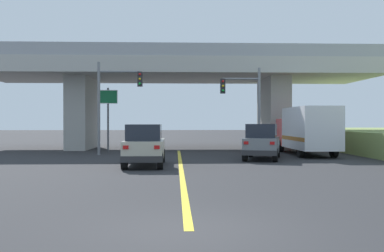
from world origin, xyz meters
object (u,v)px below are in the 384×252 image
at_px(suv_lead, 145,145).
at_px(box_truck, 307,130).
at_px(suv_crossing, 262,142).
at_px(traffic_signal_farside, 113,96).
at_px(traffic_signal_nearside, 246,100).
at_px(highway_sign, 108,105).

distance_m(suv_lead, box_truck, 12.00).
bearing_deg(box_truck, suv_crossing, -138.36).
bearing_deg(suv_lead, traffic_signal_farside, 109.26).
relative_size(suv_crossing, traffic_signal_nearside, 0.82).
bearing_deg(traffic_signal_farside, highway_sign, 103.29).
relative_size(suv_lead, suv_crossing, 0.97).
height_order(suv_crossing, box_truck, box_truck).
relative_size(traffic_signal_nearside, traffic_signal_farside, 0.94).
bearing_deg(suv_lead, box_truck, 33.80).
height_order(suv_lead, suv_crossing, same).
bearing_deg(box_truck, suv_lead, -146.20).
relative_size(suv_crossing, box_truck, 0.63).
xyz_separation_m(suv_lead, suv_crossing, (6.41, 3.52, -0.00)).
bearing_deg(suv_crossing, suv_lead, -135.84).
xyz_separation_m(suv_crossing, traffic_signal_farside, (-8.96, 3.77, 2.81)).
bearing_deg(suv_crossing, traffic_signal_nearside, 110.44).
height_order(suv_lead, box_truck, box_truck).
relative_size(box_truck, traffic_signal_farside, 1.23).
xyz_separation_m(traffic_signal_farside, highway_sign, (-0.89, 3.77, -0.47)).
bearing_deg(suv_lead, traffic_signal_nearside, 49.46).
bearing_deg(highway_sign, suv_lead, -72.73).
xyz_separation_m(suv_crossing, traffic_signal_nearside, (-0.32, 3.62, 2.54)).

